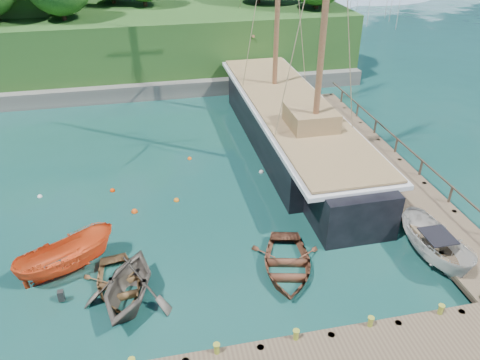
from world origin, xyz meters
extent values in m
plane|color=#123832|center=(0.00, 0.00, 0.00)|extent=(160.00, 160.00, 0.00)
cube|color=brown|center=(11.50, 7.00, 0.54)|extent=(3.20, 24.00, 0.12)
cube|color=black|center=(11.50, 7.00, 0.38)|extent=(3.20, 24.00, 0.20)
cylinder|color=black|center=(10.20, -4.70, 0.05)|extent=(0.28, 0.28, 1.10)
cylinder|color=black|center=(10.20, 18.70, 0.05)|extent=(0.28, 0.28, 1.10)
cylinder|color=black|center=(12.80, 18.70, 0.05)|extent=(0.28, 0.28, 1.10)
cylinder|color=olive|center=(2.00, -5.10, 0.00)|extent=(0.26, 0.26, 0.45)
cylinder|color=olive|center=(5.00, -5.10, 0.00)|extent=(0.26, 0.26, 0.45)
cylinder|color=olive|center=(8.00, -5.10, 0.00)|extent=(0.26, 0.26, 0.45)
imported|color=brown|center=(-4.59, -0.45, 0.00)|extent=(3.38, 4.35, 0.83)
imported|color=#585147|center=(-4.11, -1.29, 0.00)|extent=(4.84, 5.25, 2.30)
imported|color=#573120|center=(2.99, -0.76, 0.00)|extent=(4.26, 5.23, 0.95)
imported|color=#EC5320|center=(-6.85, 1.34, 0.00)|extent=(4.94, 3.60, 1.79)
imported|color=silver|center=(10.00, -1.49, 0.00)|extent=(2.01, 4.91, 1.87)
cube|color=black|center=(7.08, 11.87, 0.91)|extent=(5.54, 16.75, 3.47)
cube|color=black|center=(7.01, 22.62, 0.91)|extent=(3.02, 5.27, 3.13)
cube|color=black|center=(7.14, 2.32, 0.91)|extent=(3.83, 4.32, 3.30)
cube|color=silver|center=(7.08, 11.87, 2.57)|extent=(5.63, 22.01, 0.25)
cube|color=brown|center=(7.08, 11.87, 2.82)|extent=(5.14, 21.52, 0.12)
cube|color=brown|center=(7.10, 8.29, 3.42)|extent=(2.73, 3.02, 1.20)
cylinder|color=brown|center=(6.98, 26.31, 4.02)|extent=(0.29, 6.90, 1.69)
sphere|color=white|center=(-6.89, 3.38, 0.00)|extent=(0.34, 0.34, 0.34)
sphere|color=#D1460C|center=(-3.81, 5.48, 0.00)|extent=(0.36, 0.36, 0.36)
sphere|color=orange|center=(-1.45, 6.13, 0.00)|extent=(0.32, 0.32, 0.32)
sphere|color=silver|center=(4.08, 8.25, 0.00)|extent=(0.31, 0.31, 0.31)
sphere|color=red|center=(-5.04, 7.96, 0.00)|extent=(0.30, 0.30, 0.30)
sphere|color=#F1550E|center=(-0.12, 10.95, 0.00)|extent=(0.28, 0.28, 0.28)
sphere|color=silver|center=(-9.13, 8.18, 0.00)|extent=(0.28, 0.28, 0.28)
cube|color=#474744|center=(-8.00, 24.00, 0.60)|extent=(50.00, 4.00, 1.40)
cube|color=#1D4518|center=(-8.00, 30.00, 3.00)|extent=(50.00, 14.00, 6.00)
cylinder|color=#382616|center=(13.91, 26.65, 6.70)|extent=(0.36, 0.36, 1.40)
cylinder|color=#382616|center=(-10.15, 30.20, 6.70)|extent=(0.36, 0.36, 1.40)
cylinder|color=#382616|center=(-8.51, 26.55, 6.70)|extent=(0.36, 0.36, 1.40)
cylinder|color=#382616|center=(-11.90, 31.02, 6.70)|extent=(0.36, 0.36, 1.40)
camera|label=1|loc=(-2.54, -16.35, 14.75)|focal=35.00mm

